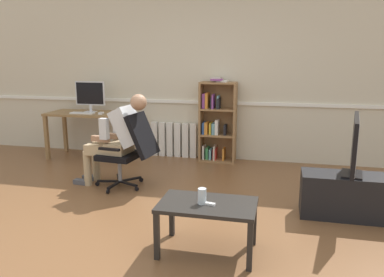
{
  "coord_description": "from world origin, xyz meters",
  "views": [
    {
      "loc": [
        1.15,
        -3.43,
        1.66
      ],
      "look_at": [
        0.15,
        0.85,
        0.7
      ],
      "focal_mm": 35.63,
      "sensor_mm": 36.0,
      "label": 1
    }
  ],
  "objects_px": {
    "person_seated": "(117,137)",
    "spare_remote": "(207,203)",
    "computer_desk": "(89,119)",
    "tv_stand": "(350,196)",
    "coffee_table": "(207,210)",
    "computer_mouse": "(101,113)",
    "tv_screen": "(355,145)",
    "office_chair": "(130,148)",
    "drinking_glass": "(202,196)",
    "bookshelf": "(216,122)",
    "keyboard": "(82,113)",
    "imac_monitor": "(90,94)",
    "radiator": "(174,140)"
  },
  "relations": [
    {
      "from": "bookshelf",
      "to": "spare_remote",
      "type": "distance_m",
      "value": 2.97
    },
    {
      "from": "computer_desk",
      "to": "tv_screen",
      "type": "relative_size",
      "value": 1.51
    },
    {
      "from": "tv_screen",
      "to": "spare_remote",
      "type": "xyz_separation_m",
      "value": [
        -1.31,
        -1.08,
        -0.32
      ]
    },
    {
      "from": "computer_desk",
      "to": "tv_screen",
      "type": "xyz_separation_m",
      "value": [
        3.78,
        -1.57,
        0.13
      ]
    },
    {
      "from": "keyboard",
      "to": "computer_mouse",
      "type": "relative_size",
      "value": 3.88
    },
    {
      "from": "computer_desk",
      "to": "computer_mouse",
      "type": "distance_m",
      "value": 0.33
    },
    {
      "from": "computer_mouse",
      "to": "bookshelf",
      "type": "bearing_deg",
      "value": 13.09
    },
    {
      "from": "computer_desk",
      "to": "bookshelf",
      "type": "relative_size",
      "value": 0.99
    },
    {
      "from": "person_seated",
      "to": "computer_desk",
      "type": "bearing_deg",
      "value": -133.39
    },
    {
      "from": "imac_monitor",
      "to": "computer_desk",
      "type": "bearing_deg",
      "value": -89.78
    },
    {
      "from": "person_seated",
      "to": "spare_remote",
      "type": "bearing_deg",
      "value": 51.33
    },
    {
      "from": "person_seated",
      "to": "tv_screen",
      "type": "distance_m",
      "value": 2.77
    },
    {
      "from": "computer_mouse",
      "to": "office_chair",
      "type": "bearing_deg",
      "value": -50.23
    },
    {
      "from": "computer_mouse",
      "to": "office_chair",
      "type": "relative_size",
      "value": 0.1
    },
    {
      "from": "bookshelf",
      "to": "coffee_table",
      "type": "xyz_separation_m",
      "value": [
        0.42,
        -2.91,
        -0.24
      ]
    },
    {
      "from": "tv_stand",
      "to": "computer_mouse",
      "type": "bearing_deg",
      "value": 157.55
    },
    {
      "from": "office_chair",
      "to": "coffee_table",
      "type": "relative_size",
      "value": 1.18
    },
    {
      "from": "imac_monitor",
      "to": "computer_mouse",
      "type": "bearing_deg",
      "value": -35.27
    },
    {
      "from": "drinking_glass",
      "to": "spare_remote",
      "type": "xyz_separation_m",
      "value": [
        0.04,
        -0.01,
        -0.06
      ]
    },
    {
      "from": "keyboard",
      "to": "coffee_table",
      "type": "relative_size",
      "value": 0.47
    },
    {
      "from": "person_seated",
      "to": "drinking_glass",
      "type": "xyz_separation_m",
      "value": [
        1.4,
        -1.42,
        -0.14
      ]
    },
    {
      "from": "person_seated",
      "to": "coffee_table",
      "type": "height_order",
      "value": "person_seated"
    },
    {
      "from": "coffee_table",
      "to": "drinking_glass",
      "type": "relative_size",
      "value": 6.15
    },
    {
      "from": "computer_mouse",
      "to": "bookshelf",
      "type": "distance_m",
      "value": 1.82
    },
    {
      "from": "computer_desk",
      "to": "coffee_table",
      "type": "xyz_separation_m",
      "value": [
        2.47,
        -2.61,
        -0.27
      ]
    },
    {
      "from": "person_seated",
      "to": "spare_remote",
      "type": "relative_size",
      "value": 8.03
    },
    {
      "from": "keyboard",
      "to": "imac_monitor",
      "type": "bearing_deg",
      "value": 80.78
    },
    {
      "from": "office_chair",
      "to": "drinking_glass",
      "type": "distance_m",
      "value": 1.86
    },
    {
      "from": "bookshelf",
      "to": "imac_monitor",
      "type": "bearing_deg",
      "value": -174.03
    },
    {
      "from": "radiator",
      "to": "person_seated",
      "type": "bearing_deg",
      "value": -100.2
    },
    {
      "from": "coffee_table",
      "to": "drinking_glass",
      "type": "distance_m",
      "value": 0.13
    },
    {
      "from": "radiator",
      "to": "tv_screen",
      "type": "bearing_deg",
      "value": -38.51
    },
    {
      "from": "tv_stand",
      "to": "imac_monitor",
      "type": "bearing_deg",
      "value": 156.49
    },
    {
      "from": "office_chair",
      "to": "drinking_glass",
      "type": "xyz_separation_m",
      "value": [
        1.22,
        -1.41,
        -0.01
      ]
    },
    {
      "from": "computer_mouse",
      "to": "bookshelf",
      "type": "height_order",
      "value": "bookshelf"
    },
    {
      "from": "drinking_glass",
      "to": "coffee_table",
      "type": "bearing_deg",
      "value": 30.07
    },
    {
      "from": "tv_stand",
      "to": "coffee_table",
      "type": "bearing_deg",
      "value": -141.23
    },
    {
      "from": "computer_desk",
      "to": "radiator",
      "type": "bearing_deg",
      "value": 16.46
    },
    {
      "from": "imac_monitor",
      "to": "keyboard",
      "type": "relative_size",
      "value": 1.31
    },
    {
      "from": "person_seated",
      "to": "coffee_table",
      "type": "xyz_separation_m",
      "value": [
        1.44,
        -1.4,
        -0.26
      ]
    },
    {
      "from": "computer_mouse",
      "to": "coffee_table",
      "type": "height_order",
      "value": "computer_mouse"
    },
    {
      "from": "imac_monitor",
      "to": "person_seated",
      "type": "bearing_deg",
      "value": -51.37
    },
    {
      "from": "bookshelf",
      "to": "coffee_table",
      "type": "relative_size",
      "value": 1.63
    },
    {
      "from": "imac_monitor",
      "to": "coffee_table",
      "type": "height_order",
      "value": "imac_monitor"
    },
    {
      "from": "person_seated",
      "to": "tv_screen",
      "type": "relative_size",
      "value": 1.37
    },
    {
      "from": "office_chair",
      "to": "keyboard",
      "type": "bearing_deg",
      "value": -125.13
    },
    {
      "from": "office_chair",
      "to": "radiator",
      "type": "bearing_deg",
      "value": -177.82
    },
    {
      "from": "tv_stand",
      "to": "coffee_table",
      "type": "height_order",
      "value": "tv_stand"
    },
    {
      "from": "coffee_table",
      "to": "keyboard",
      "type": "bearing_deg",
      "value": 135.36
    },
    {
      "from": "bookshelf",
      "to": "drinking_glass",
      "type": "distance_m",
      "value": 2.96
    }
  ]
}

